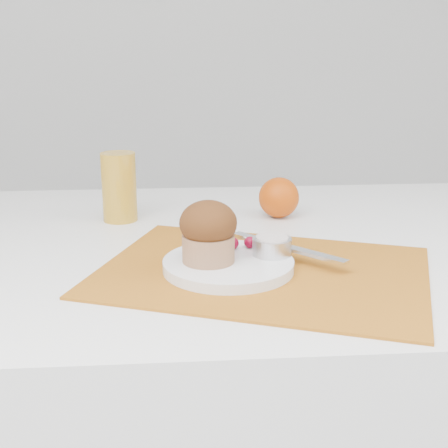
{
  "coord_description": "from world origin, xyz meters",
  "views": [
    {
      "loc": [
        -0.08,
        -0.94,
        1.08
      ],
      "look_at": [
        -0.01,
        -0.01,
        0.8
      ],
      "focal_mm": 50.0,
      "sensor_mm": 36.0,
      "label": 1
    }
  ],
  "objects": [
    {
      "name": "plate",
      "position": [
        -0.01,
        -0.09,
        0.76
      ],
      "size": [
        0.22,
        0.22,
        0.02
      ],
      "primitive_type": "cylinder",
      "rotation": [
        0.0,
        0.0,
        -0.15
      ],
      "color": "white",
      "rests_on": "placemat"
    },
    {
      "name": "raspberry_far",
      "position": [
        0.03,
        -0.04,
        0.78
      ],
      "size": [
        0.02,
        0.02,
        0.02
      ],
      "primitive_type": "ellipsoid",
      "color": "#5E0217",
      "rests_on": "plate"
    },
    {
      "name": "butter_knife",
      "position": [
        0.08,
        -0.05,
        0.77
      ],
      "size": [
        0.16,
        0.16,
        0.01
      ],
      "primitive_type": "cube",
      "rotation": [
        0.0,
        0.0,
        -0.81
      ],
      "color": "silver",
      "rests_on": "plate"
    },
    {
      "name": "table",
      "position": [
        0.0,
        0.05,
        0.38
      ],
      "size": [
        1.2,
        0.8,
        0.75
      ],
      "primitive_type": "cube",
      "color": "white",
      "rests_on": "ground"
    },
    {
      "name": "placemat",
      "position": [
        0.04,
        -0.1,
        0.75
      ],
      "size": [
        0.55,
        0.48,
        0.0
      ],
      "primitive_type": "cube",
      "rotation": [
        0.0,
        0.0,
        -0.36
      ],
      "color": "#AA6117",
      "rests_on": "table"
    },
    {
      "name": "raspberry_near",
      "position": [
        -0.0,
        -0.05,
        0.78
      ],
      "size": [
        0.02,
        0.02,
        0.02
      ],
      "primitive_type": "ellipsoid",
      "color": "#580214",
      "rests_on": "plate"
    },
    {
      "name": "muffin",
      "position": [
        -0.04,
        -0.1,
        0.81
      ],
      "size": [
        0.1,
        0.1,
        0.09
      ],
      "color": "#AB7853",
      "rests_on": "plate"
    },
    {
      "name": "orange",
      "position": [
        0.11,
        0.19,
        0.79
      ],
      "size": [
        0.08,
        0.08,
        0.08
      ],
      "primitive_type": "sphere",
      "color": "#C94A07",
      "rests_on": "table"
    },
    {
      "name": "juice_glass",
      "position": [
        -0.19,
        0.2,
        0.81
      ],
      "size": [
        0.07,
        0.07,
        0.13
      ],
      "primitive_type": "cylinder",
      "rotation": [
        0.0,
        0.0,
        -0.06
      ],
      "color": "gold",
      "rests_on": "table"
    },
    {
      "name": "ramekin",
      "position": [
        0.06,
        -0.07,
        0.78
      ],
      "size": [
        0.07,
        0.07,
        0.03
      ],
      "primitive_type": "cylinder",
      "rotation": [
        0.0,
        0.0,
        -0.36
      ],
      "color": "silver",
      "rests_on": "plate"
    },
    {
      "name": "cream",
      "position": [
        0.06,
        -0.07,
        0.79
      ],
      "size": [
        0.06,
        0.06,
        0.01
      ],
      "primitive_type": "cylinder",
      "rotation": [
        0.0,
        0.0,
        -0.36
      ],
      "color": "beige",
      "rests_on": "ramekin"
    }
  ]
}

